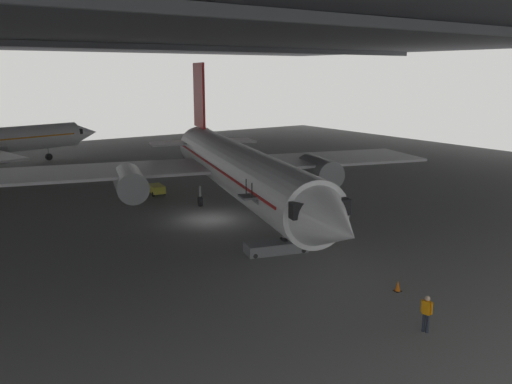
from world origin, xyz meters
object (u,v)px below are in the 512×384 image
object	(u,v)px
airplane_main	(237,168)
traffic_cone_orange	(398,286)
crew_worker_near_nose	(426,311)
baggage_tug	(156,189)
boarding_stairs	(275,241)
crew_worker_by_stairs	(288,227)

from	to	relation	value
airplane_main	traffic_cone_orange	distance (m)	19.61
crew_worker_near_nose	baggage_tug	xyz separation A→B (m)	(1.46, 32.47, -0.48)
boarding_stairs	crew_worker_near_nose	distance (m)	12.62
traffic_cone_orange	airplane_main	bearing A→B (deg)	83.93
crew_worker_by_stairs	baggage_tug	bearing A→B (deg)	95.63
airplane_main	boarding_stairs	world-z (taller)	airplane_main
crew_worker_by_stairs	boarding_stairs	bearing A→B (deg)	-144.07
boarding_stairs	crew_worker_near_nose	xyz separation A→B (m)	(-0.88, -12.59, 0.26)
crew_worker_near_nose	baggage_tug	world-z (taller)	crew_worker_near_nose
boarding_stairs	traffic_cone_orange	xyz separation A→B (m)	(1.65, -8.80, -0.46)
crew_worker_near_nose	baggage_tug	distance (m)	32.51
crew_worker_by_stairs	traffic_cone_orange	xyz separation A→B (m)	(-0.73, -10.52, -0.58)
traffic_cone_orange	baggage_tug	distance (m)	28.70
boarding_stairs	crew_worker_by_stairs	distance (m)	2.94
airplane_main	crew_worker_by_stairs	world-z (taller)	airplane_main
airplane_main	crew_worker_near_nose	size ratio (longest dim) A/B	22.51
traffic_cone_orange	crew_worker_near_nose	bearing A→B (deg)	-123.70
crew_worker_near_nose	crew_worker_by_stairs	distance (m)	14.68
boarding_stairs	crew_worker_by_stairs	bearing A→B (deg)	35.93
crew_worker_near_nose	airplane_main	bearing A→B (deg)	78.77
boarding_stairs	traffic_cone_orange	size ratio (longest dim) A/B	8.07
airplane_main	boarding_stairs	distance (m)	11.41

